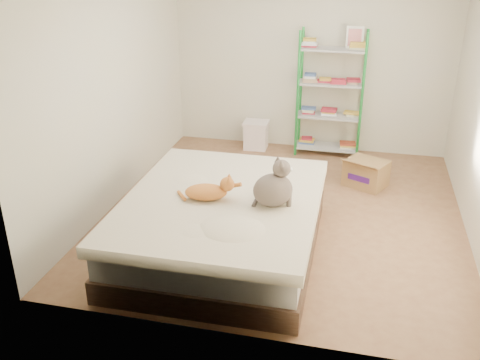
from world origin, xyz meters
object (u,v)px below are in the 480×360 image
(bed, at_px, (223,224))
(orange_cat, at_px, (206,190))
(shelf_unit, at_px, (331,95))
(cardboard_box, at_px, (366,173))
(grey_cat, at_px, (273,183))
(white_bin, at_px, (256,135))

(bed, height_order, orange_cat, orange_cat)
(orange_cat, xyz_separation_m, shelf_unit, (0.89, 2.90, 0.18))
(bed, distance_m, cardboard_box, 2.26)
(orange_cat, height_order, shelf_unit, shelf_unit)
(shelf_unit, bearing_deg, cardboard_box, -60.76)
(bed, xyz_separation_m, shelf_unit, (0.76, 2.82, 0.55))
(bed, bearing_deg, shelf_unit, 74.46)
(bed, distance_m, grey_cat, 0.70)
(grey_cat, relative_size, white_bin, 1.09)
(shelf_unit, distance_m, cardboard_box, 1.31)
(orange_cat, distance_m, white_bin, 2.90)
(grey_cat, distance_m, shelf_unit, 2.89)
(orange_cat, distance_m, cardboard_box, 2.45)
(bed, distance_m, shelf_unit, 2.97)
(bed, relative_size, cardboard_box, 3.73)
(grey_cat, distance_m, white_bin, 3.00)
(grey_cat, xyz_separation_m, shelf_unit, (0.28, 2.88, 0.05))
(cardboard_box, bearing_deg, bed, -99.62)
(bed, height_order, shelf_unit, shelf_unit)
(white_bin, bearing_deg, cardboard_box, -31.36)
(orange_cat, distance_m, shelf_unit, 3.04)
(grey_cat, relative_size, shelf_unit, 0.25)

